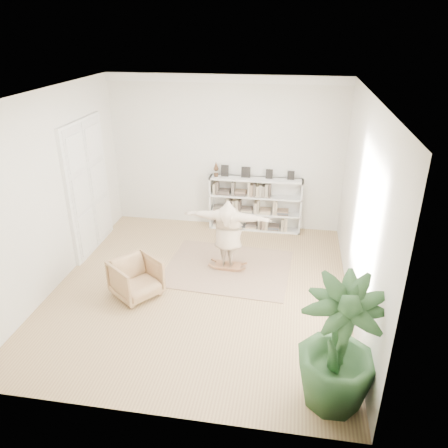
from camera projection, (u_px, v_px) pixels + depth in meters
name	position (u px, v px, depth m)	size (l,w,h in m)	color
floor	(201.00, 288.00, 8.34)	(6.00, 6.00, 0.00)	#9B7550
room_shell	(225.00, 78.00, 9.50)	(6.00, 6.00, 6.00)	silver
doors	(88.00, 188.00, 9.31)	(0.09, 1.78, 2.92)	white
bookshelf	(255.00, 205.00, 10.49)	(2.20, 0.35, 1.64)	silver
armchair	(136.00, 278.00, 7.99)	(0.78, 0.80, 0.73)	tan
rug	(228.00, 268.00, 9.01)	(2.50, 2.00, 0.02)	tan
rocker_board	(228.00, 265.00, 8.98)	(0.54, 0.35, 0.11)	#905D39
person	(228.00, 232.00, 8.66)	(1.75, 0.48, 1.42)	#C2AB91
houseplant	(338.00, 345.00, 5.49)	(1.04, 1.04, 1.85)	#264A25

